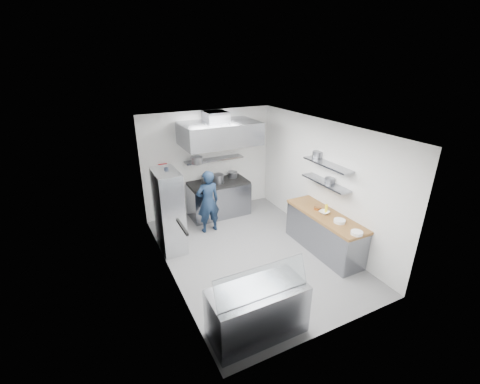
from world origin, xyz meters
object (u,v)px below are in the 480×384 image
chef (208,202)px  display_case (257,311)px  wire_rack (169,211)px  gas_range (219,199)px

chef → display_case: chef is taller
wire_rack → display_case: wire_rack is taller
chef → wire_rack: (-1.05, -0.35, 0.13)m
gas_range → chef: size_ratio=1.01×
chef → wire_rack: size_ratio=0.86×
chef → display_case: (-0.52, -3.37, -0.37)m
chef → wire_rack: bearing=17.1°
gas_range → wire_rack: bearing=-146.4°
gas_range → wire_rack: (-1.63, -1.08, 0.48)m
wire_rack → display_case: (0.53, -3.02, -0.50)m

